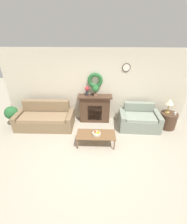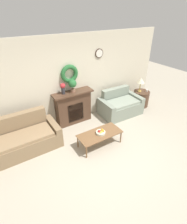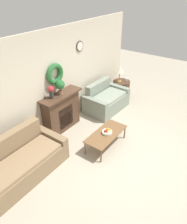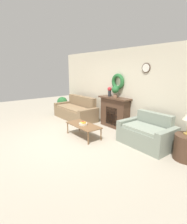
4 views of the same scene
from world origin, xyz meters
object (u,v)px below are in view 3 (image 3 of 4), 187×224
object	(u,v)px
fruit_bowl	(107,132)
table_lamp	(120,70)
mug	(126,79)
loveseat_right	(106,100)
couch_left	(19,164)
coffee_table	(106,134)
fireplace	(61,112)
vase_on_mantel_left	(51,91)
potted_plant_on_mantel	(60,85)
side_table_by_loveseat	(121,89)

from	to	relation	value
fruit_bowl	table_lamp	distance (m)	2.82
fruit_bowl	mug	world-z (taller)	mug
loveseat_right	fruit_bowl	distance (m)	1.85
mug	table_lamp	bearing A→B (deg)	141.84
couch_left	coffee_table	xyz separation A→B (m)	(1.90, -0.95, 0.04)
fireplace	loveseat_right	distance (m)	1.69
loveseat_right	fruit_bowl	size ratio (longest dim) A/B	5.65
vase_on_mantel_left	potted_plant_on_mantel	distance (m)	0.31
couch_left	side_table_by_loveseat	distance (m)	4.51
fireplace	vase_on_mantel_left	xyz separation A→B (m)	(-0.29, 0.01, 0.73)
fireplace	mug	bearing A→B (deg)	-9.10
fireplace	table_lamp	bearing A→B (deg)	-6.30
side_table_by_loveseat	table_lamp	bearing A→B (deg)	141.34
coffee_table	potted_plant_on_mantel	bearing A→B (deg)	92.43
fruit_bowl	vase_on_mantel_left	xyz separation A→B (m)	(-0.39, 1.43, 0.85)
fireplace	side_table_by_loveseat	distance (m)	2.73
loveseat_right	potted_plant_on_mantel	size ratio (longest dim) A/B	3.68
fruit_bowl	potted_plant_on_mantel	xyz separation A→B (m)	(-0.08, 1.41, 0.90)
fireplace	loveseat_right	size ratio (longest dim) A/B	0.87
couch_left	loveseat_right	xyz separation A→B (m)	(3.45, 0.06, -0.00)
coffee_table	fruit_bowl	distance (m)	0.08
mug	potted_plant_on_mantel	xyz separation A→B (m)	(-2.81, 0.44, 0.70)
table_lamp	mug	world-z (taller)	table_lamp
side_table_by_loveseat	table_lamp	distance (m)	0.71
side_table_by_loveseat	mug	world-z (taller)	mug
loveseat_right	mug	xyz separation A→B (m)	(1.20, -0.06, 0.32)
loveseat_right	table_lamp	size ratio (longest dim) A/B	2.71
fruit_bowl	vase_on_mantel_left	bearing A→B (deg)	105.05
side_table_by_loveseat	potted_plant_on_mantel	distance (m)	2.89
loveseat_right	coffee_table	world-z (taller)	loveseat_right
fruit_bowl	mug	bearing A→B (deg)	19.69
couch_left	fruit_bowl	world-z (taller)	couch_left
fireplace	coffee_table	size ratio (longest dim) A/B	1.06
side_table_by_loveseat	loveseat_right	bearing A→B (deg)	-177.60
vase_on_mantel_left	fruit_bowl	bearing A→B (deg)	-74.95
potted_plant_on_mantel	fruit_bowl	bearing A→B (deg)	-86.71
couch_left	coffee_table	bearing A→B (deg)	-27.25
fireplace	coffee_table	world-z (taller)	fireplace
fireplace	loveseat_right	xyz separation A→B (m)	(1.63, -0.39, -0.23)
fireplace	side_table_by_loveseat	xyz separation A→B (m)	(2.69, -0.35, -0.26)
coffee_table	side_table_by_loveseat	distance (m)	2.82
couch_left	potted_plant_on_mantel	world-z (taller)	potted_plant_on_mantel
loveseat_right	side_table_by_loveseat	xyz separation A→B (m)	(1.06, 0.04, -0.02)
mug	couch_left	bearing A→B (deg)	-179.95
couch_left	side_table_by_loveseat	world-z (taller)	couch_left
couch_left	mug	size ratio (longest dim) A/B	21.59
table_lamp	potted_plant_on_mantel	bearing A→B (deg)	173.97
side_table_by_loveseat	table_lamp	world-z (taller)	table_lamp
mug	fruit_bowl	bearing A→B (deg)	-160.31
loveseat_right	fruit_bowl	bearing A→B (deg)	-144.11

